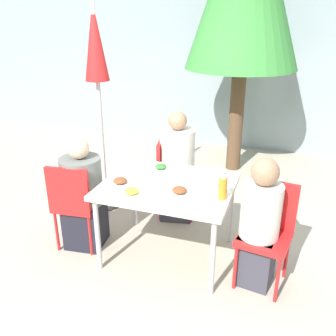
% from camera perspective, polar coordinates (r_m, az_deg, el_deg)
% --- Properties ---
extents(ground_plane, '(24.00, 24.00, 0.00)m').
position_cam_1_polar(ground_plane, '(3.65, 0.00, -12.90)').
color(ground_plane, '#B2A893').
extents(building_facade, '(10.00, 0.20, 3.00)m').
position_cam_1_polar(building_facade, '(6.27, 10.49, 16.69)').
color(building_facade, '#89999E').
rests_on(building_facade, ground).
extents(dining_table, '(1.13, 0.92, 0.73)m').
position_cam_1_polar(dining_table, '(3.31, 0.00, -3.39)').
color(dining_table, silver).
rests_on(dining_table, ground).
extents(chair_left, '(0.44, 0.44, 0.87)m').
position_cam_1_polar(chair_left, '(3.59, -14.06, -4.76)').
color(chair_left, red).
rests_on(chair_left, ground).
extents(person_left, '(0.38, 0.38, 1.10)m').
position_cam_1_polar(person_left, '(3.63, -12.79, -4.40)').
color(person_left, black).
rests_on(person_left, ground).
extents(chair_right, '(0.46, 0.46, 0.87)m').
position_cam_1_polar(chair_right, '(3.19, 14.93, -8.49)').
color(chair_right, red).
rests_on(chair_right, ground).
extents(person_right, '(0.33, 0.33, 1.12)m').
position_cam_1_polar(person_right, '(3.12, 13.72, -8.66)').
color(person_right, '#383842').
rests_on(person_right, ground).
extents(chair_far, '(0.47, 0.47, 0.87)m').
position_cam_1_polar(chair_far, '(4.08, 0.36, -0.55)').
color(chair_far, red).
rests_on(chair_far, ground).
extents(person_far, '(0.39, 0.39, 1.20)m').
position_cam_1_polar(person_far, '(4.01, 1.40, -0.28)').
color(person_far, '#383842').
rests_on(person_far, ground).
extents(closed_umbrella, '(0.36, 0.36, 2.24)m').
position_cam_1_polar(closed_umbrella, '(4.05, -10.80, 14.90)').
color(closed_umbrella, '#333333').
rests_on(closed_umbrella, ground).
extents(plate_0, '(0.20, 0.20, 0.06)m').
position_cam_1_polar(plate_0, '(3.55, -1.10, 0.03)').
color(plate_0, white).
rests_on(plate_0, dining_table).
extents(plate_1, '(0.22, 0.22, 0.06)m').
position_cam_1_polar(plate_1, '(3.09, 1.75, -3.63)').
color(plate_1, white).
rests_on(plate_1, dining_table).
extents(plate_2, '(0.21, 0.21, 0.06)m').
position_cam_1_polar(plate_2, '(3.09, -5.55, -3.77)').
color(plate_2, white).
rests_on(plate_2, dining_table).
extents(plate_3, '(0.22, 0.22, 0.06)m').
position_cam_1_polar(plate_3, '(3.28, -7.31, -2.16)').
color(plate_3, white).
rests_on(plate_3, dining_table).
extents(bottle, '(0.07, 0.07, 0.20)m').
position_cam_1_polar(bottle, '(3.01, 8.34, -3.01)').
color(bottle, '#B7751E').
rests_on(bottle, dining_table).
extents(drinking_cup, '(0.07, 0.07, 0.09)m').
position_cam_1_polar(drinking_cup, '(3.42, 7.80, -0.67)').
color(drinking_cup, white).
rests_on(drinking_cup, dining_table).
extents(salad_bowl, '(0.16, 0.16, 0.06)m').
position_cam_1_polar(salad_bowl, '(3.21, 6.35, -2.57)').
color(salad_bowl, white).
rests_on(salad_bowl, dining_table).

